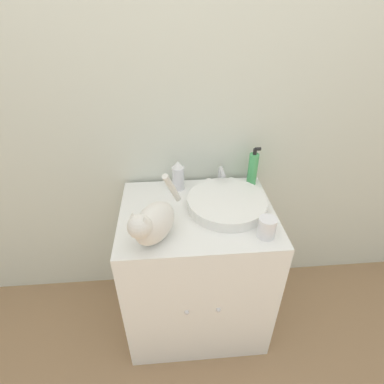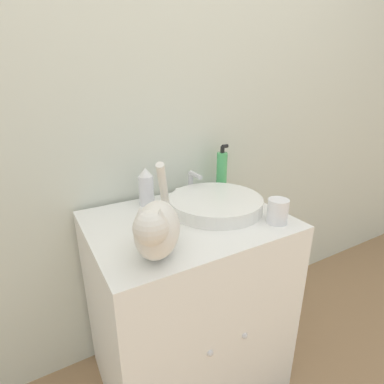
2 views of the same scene
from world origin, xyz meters
name	(u,v)px [view 1 (image 1 of 2)]	position (x,y,z in m)	size (l,w,h in m)	color
ground_plane	(201,360)	(0.00, 0.00, 0.00)	(8.00, 8.00, 0.00)	#997551
wall_back	(191,101)	(0.00, 0.63, 1.25)	(6.00, 0.05, 2.50)	silver
vanity_cabinet	(197,269)	(0.00, 0.29, 0.41)	(0.75, 0.60, 0.82)	white
sink_basin	(227,203)	(0.15, 0.32, 0.84)	(0.39, 0.39, 0.05)	white
faucet	(221,178)	(0.15, 0.52, 0.87)	(0.16, 0.10, 0.12)	silver
cat	(153,222)	(-0.20, 0.11, 0.91)	(0.25, 0.34, 0.27)	silver
soap_bottle	(253,168)	(0.32, 0.52, 0.91)	(0.05, 0.05, 0.22)	#4CB266
spray_bottle	(178,176)	(-0.08, 0.51, 0.90)	(0.06, 0.06, 0.17)	silver
cup	(267,227)	(0.28, 0.10, 0.86)	(0.08, 0.08, 0.09)	white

